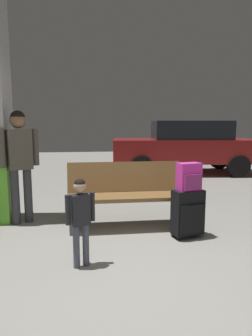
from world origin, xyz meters
name	(u,v)px	position (x,y,z in m)	size (l,w,h in m)	color
ground_plane	(103,191)	(0.00, 4.00, -0.05)	(18.00, 18.00, 0.10)	gray
bench	(126,195)	(0.18, 1.49, 0.44)	(1.60, 0.54, 0.89)	brown
suitcase	(188,213)	(0.89, 0.98, 0.32)	(0.42, 0.31, 0.60)	black
backpack_bright	(189,177)	(0.89, 0.98, 0.77)	(0.31, 0.24, 0.34)	#D833A5
child	(80,213)	(-0.42, 0.38, 0.55)	(0.29, 0.17, 0.89)	#4C5160
adult	(20,155)	(-1.28, 1.83, 0.99)	(0.50, 0.31, 1.60)	#38383D
parked_car_near	(186,145)	(2.51, 5.86, 0.81)	(4.27, 2.16, 1.51)	maroon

